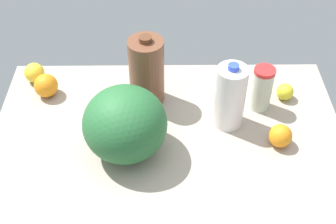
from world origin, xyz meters
TOP-DOWN VIEW (x-y plane):
  - countertop at (0.00, 0.00)cm, footprint 120.00×76.00cm
  - watermelon at (13.54, 7.40)cm, footprint 26.69×26.69cm
  - tumbler_cup at (-33.07, -13.30)cm, footprint 7.45×7.45cm
  - milk_jug at (-20.75, -5.47)cm, footprint 10.34×10.34cm
  - chocolate_milk_jug at (7.35, -17.84)cm, footprint 12.47×12.47cm
  - orange_loose at (-36.88, 5.27)cm, footprint 7.74×7.74cm
  - lemon_beside_bowl at (-42.96, -17.71)cm, footprint 6.21×6.21cm
  - orange_near_front at (44.61, -20.54)cm, footprint 8.73×8.73cm
  - lemon_far_back at (50.64, -28.89)cm, footprint 7.59×7.59cm

SIDE VIEW (x-z plane):
  - countertop at x=0.00cm, z-range 0.00..3.00cm
  - lemon_beside_bowl at x=-42.96cm, z-range 3.00..9.21cm
  - lemon_far_back at x=50.64cm, z-range 3.00..10.59cm
  - orange_loose at x=-36.88cm, z-range 3.00..10.74cm
  - orange_near_front at x=44.61cm, z-range 3.00..11.73cm
  - tumbler_cup at x=-33.07cm, z-range 3.04..20.04cm
  - milk_jug at x=-20.75cm, z-range 2.22..27.24cm
  - watermelon at x=13.54cm, z-range 3.00..26.87cm
  - chocolate_milk_jug at x=7.35cm, z-range 2.22..29.49cm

